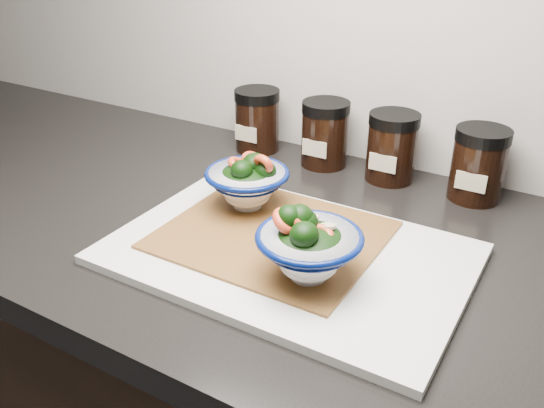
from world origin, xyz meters
The scene contains 9 objects.
countertop centered at (0.00, 1.45, 0.88)m, with size 3.50×0.60×0.04m, color black.
cutting_board centered at (0.08, 1.39, 0.91)m, with size 0.45×0.30×0.01m, color silver.
bamboo_mat centered at (0.05, 1.41, 0.91)m, with size 0.28×0.24×0.00m, color olive.
bowl_left centered at (-0.02, 1.46, 0.95)m, with size 0.12×0.12×0.10m.
bowl_right centered at (0.13, 1.35, 0.96)m, with size 0.13×0.13×0.09m.
spice_jar_a centered at (-0.15, 1.69, 0.96)m, with size 0.08×0.08×0.11m.
spice_jar_b centered at (-0.01, 1.69, 0.96)m, with size 0.08×0.08×0.11m.
spice_jar_c centered at (0.11, 1.69, 0.96)m, with size 0.08×0.08×0.11m.
spice_jar_d centered at (0.25, 1.69, 0.96)m, with size 0.08×0.08×0.11m.
Camera 1 is at (0.39, 0.84, 1.30)m, focal length 38.00 mm.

